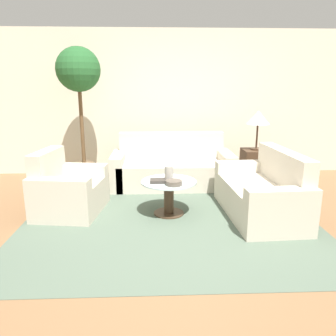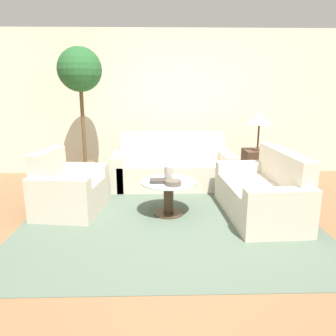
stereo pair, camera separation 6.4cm
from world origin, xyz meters
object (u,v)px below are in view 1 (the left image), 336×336
table_lamp (258,118)px  bowl (173,183)px  coffee_table (169,193)px  loveseat (264,194)px  potted_plant (79,81)px  vase (169,174)px  book_stack (160,181)px  sofa_main (172,169)px  armchair (66,192)px

table_lamp → bowl: 2.14m
coffee_table → bowl: size_ratio=3.54×
loveseat → coffee_table: bearing=-96.3°
potted_plant → vase: potted_plant is taller
loveseat → potted_plant: 3.27m
book_stack → table_lamp: bearing=39.2°
loveseat → bowl: loveseat is taller
table_lamp → book_stack: 2.18m
sofa_main → vase: bearing=-95.0°
sofa_main → potted_plant: bearing=175.8°
vase → book_stack: 0.15m
loveseat → book_stack: bearing=-93.7°
loveseat → vase: bearing=-96.3°
vase → armchair: bearing=174.0°
vase → coffee_table: bearing=-95.3°
coffee_table → bowl: bearing=-74.9°
coffee_table → sofa_main: bearing=85.0°
potted_plant → bowl: potted_plant is taller
coffee_table → book_stack: 0.22m
armchair → vase: (1.33, -0.14, 0.27)m
vase → bowl: (0.05, -0.18, -0.07)m
armchair → bowl: 1.43m
table_lamp → armchair: bearing=-158.2°
armchair → book_stack: (1.21, -0.19, 0.19)m
potted_plant → sofa_main: bearing=-4.2°
bowl → vase: bearing=105.1°
loveseat → sofa_main: bearing=-144.1°
table_lamp → bowl: bearing=-135.0°
loveseat → table_lamp: size_ratio=2.42×
vase → potted_plant: bearing=134.0°
coffee_table → book_stack: size_ratio=2.96×
armchair → coffee_table: size_ratio=1.45×
coffee_table → vase: (0.00, 0.00, 0.25)m
potted_plant → bowl: size_ratio=11.08×
loveseat → book_stack: size_ratio=6.44×
table_lamp → book_stack: table_lamp is taller
table_lamp → vase: bearing=-139.7°
bowl → book_stack: 0.21m
sofa_main → vase: (-0.11, -1.29, 0.27)m
sofa_main → vase: size_ratio=10.15×
sofa_main → bowl: sofa_main is taller
coffee_table → table_lamp: 2.13m
vase → book_stack: bearing=-155.4°
sofa_main → coffee_table: size_ratio=2.77×
sofa_main → potted_plant: (-1.47, 0.11, 1.41)m
sofa_main → vase: sofa_main is taller
vase → loveseat: bearing=-3.3°
table_lamp → bowl: (-1.45, -1.45, -0.63)m
loveseat → vase: loveseat is taller
loveseat → coffee_table: 1.21m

